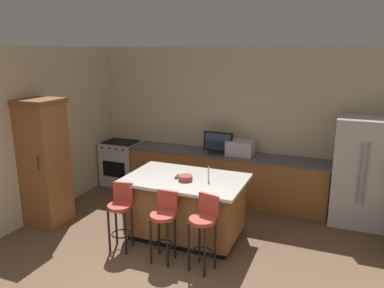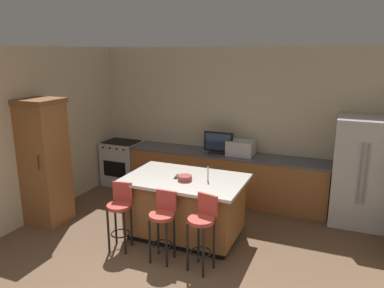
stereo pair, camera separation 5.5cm
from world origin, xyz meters
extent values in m
cube|color=beige|center=(0.00, 4.04, 1.42)|extent=(6.03, 0.12, 2.84)
cube|color=beige|center=(-2.81, 2.02, 1.42)|extent=(0.12, 4.44, 2.84)
cube|color=brown|center=(-0.06, 3.66, 0.44)|extent=(3.75, 0.60, 0.87)
cube|color=#4C4C56|center=(-0.06, 3.66, 0.89)|extent=(3.78, 0.62, 0.04)
cube|color=black|center=(-0.18, 2.05, 0.04)|extent=(1.54, 0.91, 0.09)
cube|color=brown|center=(-0.18, 2.05, 0.49)|extent=(1.62, 0.99, 0.80)
cube|color=beige|center=(-0.18, 2.05, 0.92)|extent=(1.78, 1.15, 0.04)
cube|color=#B7BABF|center=(2.27, 3.58, 0.88)|extent=(0.87, 0.77, 1.76)
cylinder|color=gray|center=(2.23, 3.16, 0.97)|extent=(0.02, 0.02, 0.97)
cylinder|color=gray|center=(2.31, 3.16, 0.97)|extent=(0.02, 0.02, 0.97)
cube|color=#B7BABF|center=(-2.33, 3.66, 0.45)|extent=(0.75, 0.60, 0.91)
cube|color=black|center=(-2.33, 3.36, 0.41)|extent=(0.52, 0.01, 0.33)
cube|color=black|center=(-2.33, 3.66, 0.92)|extent=(0.67, 0.50, 0.02)
cylinder|color=black|center=(-2.58, 3.35, 0.85)|extent=(0.04, 0.03, 0.04)
cylinder|color=black|center=(-2.41, 3.35, 0.85)|extent=(0.04, 0.03, 0.04)
cylinder|color=black|center=(-2.25, 3.35, 0.85)|extent=(0.04, 0.03, 0.04)
cylinder|color=black|center=(-2.08, 3.35, 0.85)|extent=(0.04, 0.03, 0.04)
cube|color=brown|center=(-2.46, 1.63, 1.03)|extent=(0.59, 0.57, 2.05)
cube|color=brown|center=(-2.46, 1.63, 2.01)|extent=(0.63, 0.61, 0.08)
cylinder|color=#332819|center=(-2.28, 1.33, 1.13)|extent=(0.02, 0.02, 0.22)
cube|color=#B7BABF|center=(0.23, 3.66, 1.05)|extent=(0.48, 0.36, 0.27)
cube|color=black|center=(-0.18, 3.61, 0.93)|extent=(0.33, 0.16, 0.05)
cube|color=black|center=(-0.18, 3.61, 1.14)|extent=(0.55, 0.05, 0.36)
cube|color=#1E2D47|center=(-0.18, 3.58, 1.14)|extent=(0.48, 0.01, 0.31)
cylinder|color=#B2B2B7|center=(-0.07, 3.76, 1.03)|extent=(0.02, 0.02, 0.24)
cylinder|color=#B2B2B7|center=(0.19, 2.05, 1.05)|extent=(0.02, 0.02, 0.22)
cylinder|color=#B23D33|center=(-0.87, 1.33, 0.66)|extent=(0.34, 0.34, 0.05)
cube|color=#B23D33|center=(-0.90, 1.48, 0.82)|extent=(0.29, 0.08, 0.28)
cylinder|color=black|center=(-0.97, 1.19, 0.32)|extent=(0.03, 0.03, 0.63)
cylinder|color=black|center=(-0.73, 1.23, 0.32)|extent=(0.03, 0.03, 0.63)
cylinder|color=black|center=(-1.01, 1.43, 0.32)|extent=(0.03, 0.03, 0.63)
cylinder|color=black|center=(-0.77, 1.47, 0.32)|extent=(0.03, 0.03, 0.63)
torus|color=black|center=(-0.87, 1.33, 0.24)|extent=(0.28, 0.28, 0.02)
cylinder|color=#B23D33|center=(-0.18, 1.28, 0.66)|extent=(0.34, 0.34, 0.05)
cube|color=#B23D33|center=(-0.18, 1.43, 0.82)|extent=(0.29, 0.04, 0.28)
cylinder|color=black|center=(-0.30, 1.16, 0.32)|extent=(0.03, 0.03, 0.63)
cylinder|color=black|center=(-0.05, 1.16, 0.32)|extent=(0.03, 0.03, 0.63)
cylinder|color=black|center=(-0.30, 1.40, 0.32)|extent=(0.03, 0.03, 0.63)
cylinder|color=black|center=(-0.05, 1.40, 0.32)|extent=(0.03, 0.03, 0.63)
torus|color=black|center=(-0.18, 1.28, 0.24)|extent=(0.28, 0.28, 0.02)
cylinder|color=#B23D33|center=(0.38, 1.28, 0.70)|extent=(0.34, 0.34, 0.05)
cube|color=#B23D33|center=(0.42, 1.42, 0.86)|extent=(0.29, 0.10, 0.28)
cylinder|color=black|center=(0.24, 1.19, 0.34)|extent=(0.03, 0.03, 0.67)
cylinder|color=black|center=(0.47, 1.13, 0.34)|extent=(0.03, 0.03, 0.67)
cylinder|color=black|center=(0.29, 1.43, 0.34)|extent=(0.03, 0.03, 0.67)
cylinder|color=black|center=(0.53, 1.37, 0.34)|extent=(0.03, 0.03, 0.67)
torus|color=black|center=(0.38, 1.28, 0.25)|extent=(0.28, 0.28, 0.02)
cylinder|color=#993833|center=(-0.13, 1.95, 0.97)|extent=(0.21, 0.21, 0.07)
cube|color=black|center=(-0.19, 2.02, 0.94)|extent=(0.13, 0.17, 0.01)
cube|color=black|center=(-0.30, 2.03, 0.95)|extent=(0.07, 0.17, 0.02)
camera|label=1|loc=(1.90, -2.79, 2.79)|focal=35.01mm
camera|label=2|loc=(1.95, -2.77, 2.79)|focal=35.01mm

